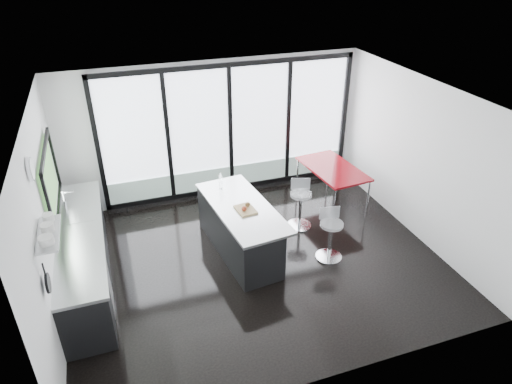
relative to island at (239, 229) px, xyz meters
name	(u,v)px	position (x,y,z in m)	size (l,w,h in m)	color
floor	(256,260)	(0.18, -0.38, -0.44)	(6.00, 5.00, 0.00)	black
ceiling	(256,100)	(0.18, -0.38, 2.36)	(6.00, 5.00, 0.00)	white
wall_back	(229,136)	(0.46, 2.09, 0.83)	(6.00, 0.09, 2.80)	silver
wall_front	(332,293)	(0.18, -2.88, 0.96)	(6.00, 0.00, 2.80)	silver
wall_left	(47,203)	(-2.79, -0.11, 1.12)	(0.26, 5.00, 2.80)	silver
wall_right	(420,160)	(3.18, -0.38, 0.96)	(0.00, 5.00, 2.80)	silver
counter_cabinets	(85,257)	(-2.49, 0.02, 0.02)	(0.69, 3.24, 1.36)	black
island	(239,229)	(0.00, 0.00, 0.00)	(1.13, 2.22, 1.14)	black
bar_stool_near	(330,240)	(1.38, -0.71, -0.09)	(0.44, 0.44, 0.71)	silver
bar_stool_far	(300,210)	(1.29, 0.34, -0.08)	(0.45, 0.45, 0.72)	silver
red_table	(331,186)	(2.23, 0.92, -0.04)	(0.86, 1.51, 0.81)	maroon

